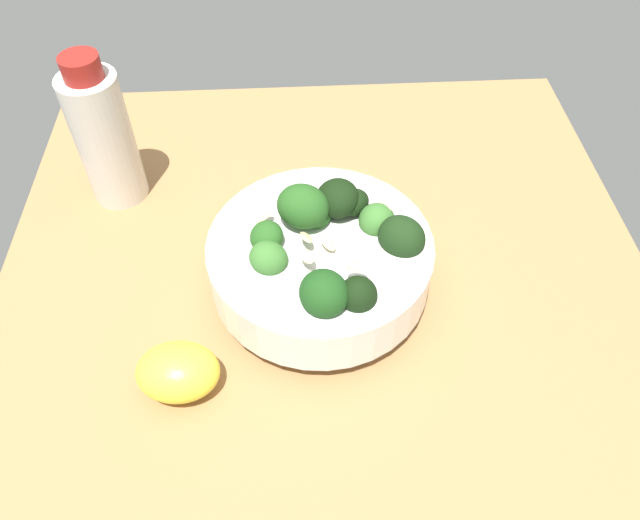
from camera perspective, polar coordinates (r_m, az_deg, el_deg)
The scene contains 4 objects.
ground_plane at distance 59.66cm, azimuth 0.50°, elevation -2.17°, with size 62.12×62.12×3.45cm, color #996D42.
bowl_of_broccoli at distance 53.73cm, azimuth 0.19°, elevation 0.24°, with size 19.74×19.66×10.39cm.
lemon_wedge at distance 50.96cm, azimuth -13.13°, elevation -10.14°, with size 6.79×5.32×4.14cm, color yellow.
bottle_tall at distance 64.73cm, azimuth -19.54°, elevation 10.86°, with size 5.67×5.67×16.15cm.
Camera 1 is at (-2.70, -37.01, 44.99)cm, focal length 34.23 mm.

